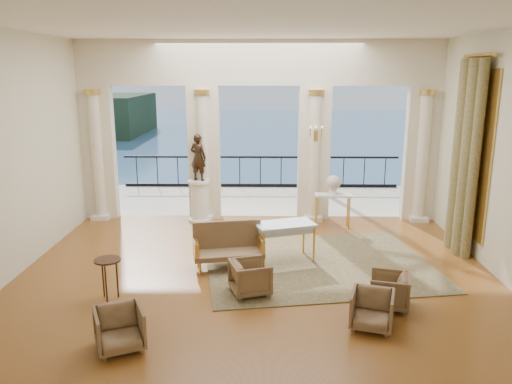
{
  "coord_description": "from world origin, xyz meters",
  "views": [
    {
      "loc": [
        0.17,
        -8.73,
        3.77
      ],
      "look_at": [
        -0.01,
        0.6,
        1.48
      ],
      "focal_mm": 35.0,
      "sensor_mm": 36.0,
      "label": 1
    }
  ],
  "objects_px": {
    "pedestal": "(199,202)",
    "side_table": "(108,265)",
    "console_table": "(333,200)",
    "armchair_a": "(119,327)",
    "armchair_d": "(250,276)",
    "armchair_b": "(372,308)",
    "statue": "(198,157)",
    "armchair_c": "(389,289)",
    "settee": "(228,245)",
    "game_table": "(285,227)"
  },
  "relations": [
    {
      "from": "pedestal",
      "to": "side_table",
      "type": "xyz_separation_m",
      "value": [
        -0.94,
        -4.5,
        0.1
      ]
    },
    {
      "from": "console_table",
      "to": "side_table",
      "type": "bearing_deg",
      "value": -132.2
    },
    {
      "from": "console_table",
      "to": "side_table",
      "type": "xyz_separation_m",
      "value": [
        -4.27,
        -4.05,
        -0.08
      ]
    },
    {
      "from": "armchair_a",
      "to": "armchair_d",
      "type": "height_order",
      "value": "armchair_a"
    },
    {
      "from": "armchair_b",
      "to": "statue",
      "type": "relative_size",
      "value": 0.54
    },
    {
      "from": "side_table",
      "to": "armchair_c",
      "type": "bearing_deg",
      "value": -2.46
    },
    {
      "from": "armchair_a",
      "to": "armchair_c",
      "type": "height_order",
      "value": "armchair_a"
    },
    {
      "from": "statue",
      "to": "console_table",
      "type": "distance_m",
      "value": 3.49
    },
    {
      "from": "statue",
      "to": "side_table",
      "type": "distance_m",
      "value": 4.71
    },
    {
      "from": "armchair_a",
      "to": "side_table",
      "type": "relative_size",
      "value": 0.92
    },
    {
      "from": "armchair_a",
      "to": "side_table",
      "type": "xyz_separation_m",
      "value": [
        -0.62,
        1.54,
        0.29
      ]
    },
    {
      "from": "armchair_a",
      "to": "armchair_b",
      "type": "xyz_separation_m",
      "value": [
        3.61,
        0.65,
        -0.01
      ]
    },
    {
      "from": "armchair_c",
      "to": "settee",
      "type": "distance_m",
      "value": 3.21
    },
    {
      "from": "armchair_b",
      "to": "settee",
      "type": "xyz_separation_m",
      "value": [
        -2.33,
        2.34,
        0.13
      ]
    },
    {
      "from": "armchair_d",
      "to": "game_table",
      "type": "bearing_deg",
      "value": -40.89
    },
    {
      "from": "armchair_d",
      "to": "console_table",
      "type": "relative_size",
      "value": 0.72
    },
    {
      "from": "pedestal",
      "to": "statue",
      "type": "distance_m",
      "value": 1.14
    },
    {
      "from": "armchair_a",
      "to": "armchair_d",
      "type": "xyz_separation_m",
      "value": [
        1.76,
        1.8,
        -0.0
      ]
    },
    {
      "from": "armchair_b",
      "to": "side_table",
      "type": "height_order",
      "value": "side_table"
    },
    {
      "from": "armchair_d",
      "to": "pedestal",
      "type": "relative_size",
      "value": 0.61
    },
    {
      "from": "armchair_b",
      "to": "side_table",
      "type": "relative_size",
      "value": 0.88
    },
    {
      "from": "armchair_b",
      "to": "game_table",
      "type": "xyz_separation_m",
      "value": [
        -1.21,
        2.68,
        0.4
      ]
    },
    {
      "from": "settee",
      "to": "statue",
      "type": "height_order",
      "value": "statue"
    },
    {
      "from": "game_table",
      "to": "side_table",
      "type": "relative_size",
      "value": 1.83
    },
    {
      "from": "armchair_a",
      "to": "settee",
      "type": "bearing_deg",
      "value": 42.44
    },
    {
      "from": "armchair_a",
      "to": "settee",
      "type": "height_order",
      "value": "settee"
    },
    {
      "from": "armchair_d",
      "to": "statue",
      "type": "xyz_separation_m",
      "value": [
        -1.43,
        4.24,
        1.33
      ]
    },
    {
      "from": "armchair_c",
      "to": "console_table",
      "type": "relative_size",
      "value": 0.69
    },
    {
      "from": "game_table",
      "to": "statue",
      "type": "distance_m",
      "value": 3.53
    },
    {
      "from": "statue",
      "to": "side_table",
      "type": "xyz_separation_m",
      "value": [
        -0.94,
        -4.5,
        -1.04
      ]
    },
    {
      "from": "armchair_a",
      "to": "statue",
      "type": "distance_m",
      "value": 6.19
    },
    {
      "from": "armchair_a",
      "to": "game_table",
      "type": "xyz_separation_m",
      "value": [
        2.4,
        3.34,
        0.39
      ]
    },
    {
      "from": "armchair_b",
      "to": "game_table",
      "type": "distance_m",
      "value": 2.97
    },
    {
      "from": "armchair_c",
      "to": "armchair_a",
      "type": "bearing_deg",
      "value": -57.59
    },
    {
      "from": "armchair_d",
      "to": "statue",
      "type": "distance_m",
      "value": 4.67
    },
    {
      "from": "armchair_a",
      "to": "game_table",
      "type": "height_order",
      "value": "game_table"
    },
    {
      "from": "armchair_a",
      "to": "armchair_b",
      "type": "distance_m",
      "value": 3.67
    },
    {
      "from": "armchair_c",
      "to": "console_table",
      "type": "distance_m",
      "value": 4.28
    },
    {
      "from": "armchair_b",
      "to": "pedestal",
      "type": "height_order",
      "value": "pedestal"
    },
    {
      "from": "armchair_c",
      "to": "side_table",
      "type": "distance_m",
      "value": 4.66
    },
    {
      "from": "armchair_a",
      "to": "armchair_d",
      "type": "relative_size",
      "value": 1.0
    },
    {
      "from": "armchair_d",
      "to": "pedestal",
      "type": "distance_m",
      "value": 4.48
    },
    {
      "from": "settee",
      "to": "statue",
      "type": "distance_m",
      "value": 3.41
    },
    {
      "from": "settee",
      "to": "game_table",
      "type": "xyz_separation_m",
      "value": [
        1.12,
        0.34,
        0.27
      ]
    },
    {
      "from": "pedestal",
      "to": "side_table",
      "type": "relative_size",
      "value": 1.5
    },
    {
      "from": "armchair_d",
      "to": "statue",
      "type": "height_order",
      "value": "statue"
    },
    {
      "from": "statue",
      "to": "console_table",
      "type": "xyz_separation_m",
      "value": [
        3.32,
        -0.45,
        -0.96
      ]
    },
    {
      "from": "side_table",
      "to": "armchair_d",
      "type": "bearing_deg",
      "value": 6.31
    },
    {
      "from": "statue",
      "to": "side_table",
      "type": "height_order",
      "value": "statue"
    },
    {
      "from": "game_table",
      "to": "console_table",
      "type": "bearing_deg",
      "value": 42.13
    }
  ]
}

